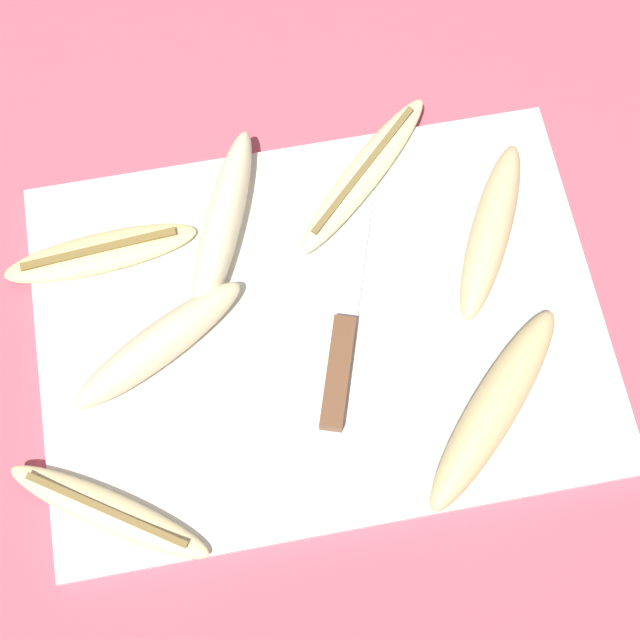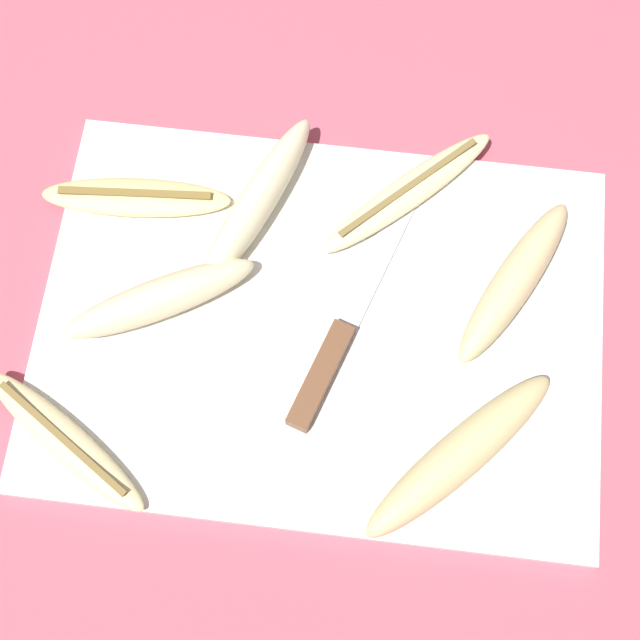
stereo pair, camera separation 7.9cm
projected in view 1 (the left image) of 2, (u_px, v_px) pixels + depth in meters
ground_plane at (320, 328)px, 0.82m from camera, size 4.00×4.00×0.00m
cutting_board at (320, 326)px, 0.81m from camera, size 0.51×0.37×0.01m
knife at (342, 345)px, 0.79m from camera, size 0.10×0.24×0.02m
banana_cream_curved at (159, 345)px, 0.78m from camera, size 0.17×0.12×0.04m
banana_mellow_near at (491, 230)px, 0.82m from camera, size 0.12×0.18×0.04m
banana_spotted_left at (494, 408)px, 0.76m from camera, size 0.17×0.18×0.04m
banana_pale_long at (222, 225)px, 0.82m from camera, size 0.10×0.20×0.04m
banana_ripe_center at (109, 511)px, 0.74m from camera, size 0.17×0.13×0.02m
banana_soft_right at (363, 174)px, 0.84m from camera, size 0.17×0.16×0.02m
banana_golden_short at (101, 253)px, 0.82m from camera, size 0.18×0.05×0.02m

